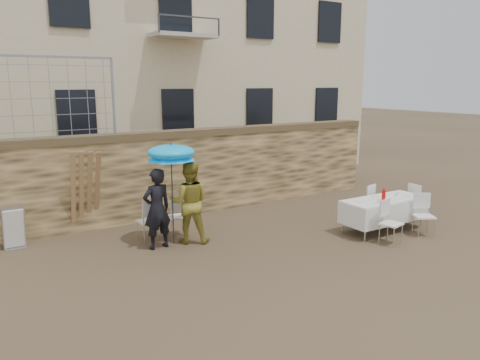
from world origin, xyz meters
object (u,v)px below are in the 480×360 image
umbrella (171,155)px  table_chair_side (418,202)px  table_chair_front_right (424,215)px  woman_dress (189,202)px  couple_chair_left (148,220)px  chair_stack_right (13,226)px  couple_chair_right (177,215)px  table_chair_front_left (391,223)px  banquet_table (384,200)px  table_chair_back (364,202)px  man_suit (157,209)px  soda_bottle (384,196)px

umbrella → table_chair_side: bearing=-15.5°
umbrella → table_chair_front_right: bearing=-26.3°
woman_dress → table_chair_side: woman_dress is taller
couple_chair_left → table_chair_side: (6.40, -2.12, 0.00)m
umbrella → chair_stack_right: (-2.99, 1.60, -1.49)m
umbrella → couple_chair_right: umbrella is taller
table_chair_front_left → table_chair_front_right: bearing=-12.5°
chair_stack_right → couple_chair_left: bearing=-24.0°
banquet_table → table_chair_back: table_chair_back is taller
couple_chair_left → table_chair_back: bearing=161.4°
umbrella → table_chair_side: (6.00, -1.67, -1.47)m
banquet_table → table_chair_front_right: size_ratio=2.19×
couple_chair_left → table_chair_side: size_ratio=1.00×
table_chair_front_left → chair_stack_right: table_chair_front_left is taller
couple_chair_right → chair_stack_right: (-3.29, 1.15, -0.02)m
table_chair_side → couple_chair_left: bearing=75.1°
man_suit → banquet_table: bearing=154.5°
table_chair_front_left → table_chair_side: same height
man_suit → table_chair_back: (5.20, -0.87, -0.38)m
table_chair_front_left → chair_stack_right: size_ratio=1.04×
umbrella → banquet_table: bearing=-21.0°
couple_chair_right → table_chair_side: 6.08m
man_suit → soda_bottle: man_suit is taller
chair_stack_right → man_suit: bearing=-33.4°
couple_chair_left → table_chair_front_right: 6.25m
soda_bottle → chair_stack_right: bearing=154.5°
couple_chair_right → soda_bottle: soda_bottle is taller
couple_chair_left → table_chair_back: size_ratio=1.00×
table_chair_back → chair_stack_right: bearing=-32.6°
table_chair_front_left → woman_dress: bearing=133.9°
table_chair_side → banquet_table: bearing=97.5°
couple_chair_left → table_chair_front_right: same height
man_suit → table_chair_front_left: 5.03m
woman_dress → chair_stack_right: bearing=3.0°
woman_dress → soda_bottle: woman_dress is taller
umbrella → soda_bottle: 4.91m
table_chair_front_right → couple_chair_right: bearing=176.8°
couple_chair_left → table_chair_back: (5.20, -1.42, 0.00)m
couple_chair_right → soda_bottle: (4.10, -2.37, 0.43)m
woman_dress → couple_chair_left: size_ratio=1.87×
table_chair_back → table_chair_side: same height
chair_stack_right → banquet_table: bearing=-24.0°
man_suit → table_chair_side: 6.60m
umbrella → banquet_table: (4.60, -1.77, -1.21)m
banquet_table → couple_chair_left: bearing=156.1°
table_chair_front_left → table_chair_back: (0.80, 1.55, 0.00)m
couple_chair_left → couple_chair_right: (0.70, 0.00, 0.00)m
woman_dress → chair_stack_right: woman_dress is taller
table_chair_front_right → table_chair_side: same height
soda_bottle → table_chair_front_left: 0.84m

